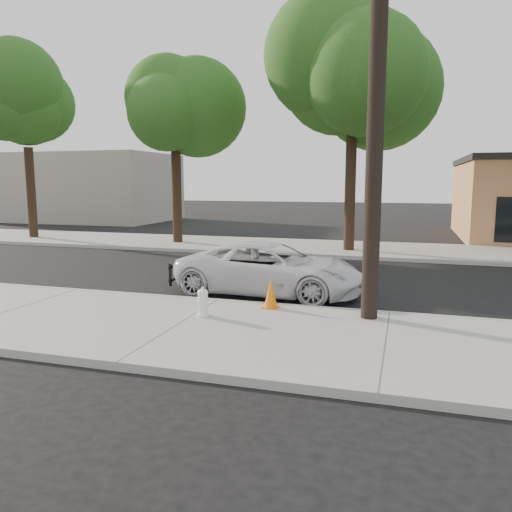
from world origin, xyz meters
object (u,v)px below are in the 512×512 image
object	(u,v)px
utility_pole	(377,91)
police_cruiser	(271,269)
traffic_cone	(271,293)
fire_hydrant	(203,303)

from	to	relation	value
utility_pole	police_cruiser	size ratio (longest dim) A/B	1.83
utility_pole	traffic_cone	xyz separation A→B (m)	(-2.17, 0.20, -4.22)
utility_pole	traffic_cone	bearing A→B (deg)	174.74
police_cruiser	utility_pole	bearing A→B (deg)	-124.44
fire_hydrant	traffic_cone	xyz separation A→B (m)	(1.19, 1.08, 0.05)
utility_pole	police_cruiser	xyz separation A→B (m)	(-2.71, 2.16, -4.01)
utility_pole	police_cruiser	bearing A→B (deg)	141.44
police_cruiser	fire_hydrant	xyz separation A→B (m)	(-0.65, -3.04, -0.25)
utility_pole	traffic_cone	size ratio (longest dim) A/B	13.28
police_cruiser	fire_hydrant	bearing A→B (deg)	172.00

